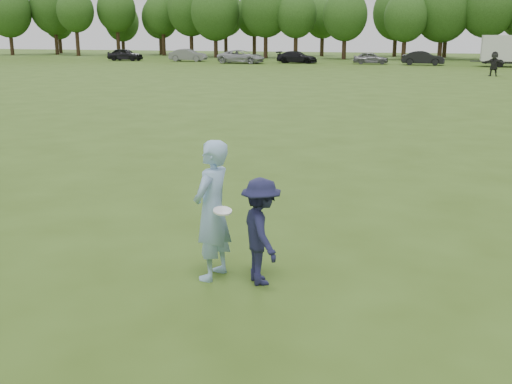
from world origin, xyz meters
TOP-DOWN VIEW (x-y plane):
  - ground at (0.00, 0.00)m, footprint 200.00×200.00m
  - thrower at (-0.26, -0.25)m, footprint 0.62×0.84m
  - defender at (0.49, -0.24)m, footprint 1.05×1.18m
  - player_far_d at (7.17, 45.59)m, footprint 1.94×1.00m
  - car_a at (-35.01, 60.90)m, footprint 4.50×1.89m
  - car_b at (-26.73, 61.44)m, footprint 4.63×1.91m
  - car_c at (-19.00, 58.84)m, footprint 5.52×2.76m
  - car_d at (-12.96, 61.11)m, footprint 4.79×2.15m
  - car_e at (-4.56, 61.45)m, footprint 4.07×1.99m
  - car_f at (1.15, 61.03)m, footprint 4.56×1.63m
  - disc_in_play at (-0.02, -0.46)m, footprint 0.33×0.33m
  - treeline at (2.81, 76.90)m, footprint 130.35×18.39m

SIDE VIEW (x-z plane):
  - ground at x=0.00m, z-range 0.00..0.00m
  - car_e at x=-4.56m, z-range 0.00..1.33m
  - car_d at x=-12.96m, z-range 0.00..1.36m
  - car_b at x=-26.73m, z-range 0.00..1.49m
  - car_f at x=1.15m, z-range 0.00..1.50m
  - car_c at x=-19.00m, z-range 0.00..1.50m
  - car_a at x=-35.01m, z-range 0.00..1.52m
  - defender at x=0.49m, z-range 0.00..1.58m
  - player_far_d at x=7.17m, z-range 0.00..2.00m
  - thrower at x=-0.26m, z-range 0.00..2.10m
  - disc_in_play at x=-0.02m, z-range 1.08..1.17m
  - treeline at x=2.81m, z-range 0.39..12.13m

